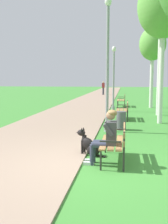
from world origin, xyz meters
TOP-DOWN VIEW (x-y plane):
  - ground_plane at (0.00, 0.00)m, footprint 120.00×120.00m
  - paved_path at (-2.14, 24.00)m, footprint 3.82×60.00m
  - park_bench_near at (0.53, 0.43)m, footprint 0.55×1.50m
  - park_bench_mid at (0.67, 7.02)m, footprint 0.55×1.50m
  - park_bench_far at (0.54, 13.02)m, footprint 0.55×1.50m
  - person_seated_on_near_bench at (0.32, 0.15)m, footprint 0.74×0.49m
  - dog_black at (-0.15, 0.80)m, footprint 0.80×0.43m
  - lamp_post_near at (0.07, 3.95)m, footprint 0.24×0.24m
  - lamp_post_mid at (0.04, 10.17)m, footprint 0.24×0.24m
  - birch_tree_third at (2.23, 6.13)m, footprint 2.16×1.94m
  - birch_tree_fourth at (2.48, 8.82)m, footprint 1.70×1.58m
  - birch_tree_fifth at (2.46, 12.56)m, footprint 1.74×1.91m
  - litter_bin at (0.59, 4.37)m, footprint 0.36×0.36m
  - pedestrian_distant at (-1.86, 26.28)m, footprint 0.32×0.22m

SIDE VIEW (x-z plane):
  - ground_plane at x=0.00m, z-range 0.00..0.00m
  - paved_path at x=-2.14m, z-range 0.00..0.04m
  - dog_black at x=-0.15m, z-range -0.09..0.61m
  - litter_bin at x=0.59m, z-range 0.00..0.70m
  - park_bench_near at x=0.53m, z-range 0.09..0.94m
  - park_bench_mid at x=0.67m, z-range 0.09..0.94m
  - park_bench_far at x=0.54m, z-range 0.09..0.94m
  - person_seated_on_near_bench at x=0.32m, z-range 0.06..1.31m
  - pedestrian_distant at x=-1.86m, z-range 0.02..1.67m
  - lamp_post_mid at x=0.04m, z-range 0.07..3.89m
  - lamp_post_near at x=0.07m, z-range 0.08..4.84m
  - birch_tree_fifth at x=2.46m, z-range 1.50..6.79m
  - birch_tree_third at x=2.23m, z-range 1.76..8.04m
  - birch_tree_fourth at x=2.48m, z-range 1.99..8.67m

